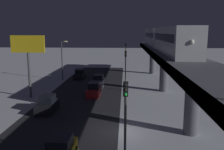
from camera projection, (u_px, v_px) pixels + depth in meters
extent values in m
plane|color=silver|center=(119.00, 132.00, 23.34)|extent=(240.00, 240.00, 0.00)
cube|color=#28282D|center=(62.00, 131.00, 23.63)|extent=(11.00, 83.38, 0.01)
cube|color=slate|center=(194.00, 68.00, 21.88)|extent=(5.00, 83.38, 0.80)
cube|color=#38383D|center=(167.00, 68.00, 22.01)|extent=(0.24, 81.72, 0.80)
cylinder|color=slate|center=(153.00, 61.00, 55.25)|extent=(1.40, 1.40, 5.80)
cylinder|color=slate|center=(164.00, 73.00, 38.86)|extent=(1.40, 1.40, 5.80)
cylinder|color=slate|center=(192.00, 104.00, 22.46)|extent=(1.40, 1.40, 5.80)
cube|color=#B7BABF|center=(173.00, 40.00, 31.75)|extent=(2.90, 18.00, 3.40)
cube|color=black|center=(173.00, 37.00, 31.68)|extent=(2.94, 16.20, 0.90)
cube|color=#B7BABF|center=(156.00, 37.00, 50.04)|extent=(2.90, 18.00, 3.40)
cube|color=black|center=(156.00, 35.00, 49.97)|extent=(2.94, 16.20, 0.90)
sphere|color=white|center=(192.00, 42.00, 22.83)|extent=(0.44, 0.44, 0.44)
cube|color=black|center=(60.00, 142.00, 17.70)|extent=(1.58, 1.94, 0.87)
cylinder|color=black|center=(54.00, 150.00, 19.19)|extent=(0.20, 0.64, 0.64)
cylinder|color=black|center=(76.00, 150.00, 19.10)|extent=(0.20, 0.64, 0.64)
cube|color=black|center=(80.00, 76.00, 50.02)|extent=(1.80, 4.69, 1.10)
cube|color=black|center=(80.00, 71.00, 49.85)|extent=(1.58, 2.25, 0.87)
cube|color=silver|center=(99.00, 83.00, 43.13)|extent=(1.80, 4.08, 1.10)
cube|color=black|center=(99.00, 77.00, 42.96)|extent=(1.58, 1.96, 0.87)
cube|color=black|center=(47.00, 107.00, 29.34)|extent=(1.80, 4.30, 1.10)
cube|color=black|center=(47.00, 99.00, 29.16)|extent=(1.58, 2.06, 0.87)
cube|color=#A51E1E|center=(94.00, 92.00, 36.66)|extent=(1.80, 4.46, 1.10)
cube|color=black|center=(94.00, 85.00, 36.49)|extent=(1.58, 2.14, 0.87)
cylinder|color=#2D2D2D|center=(125.00, 138.00, 15.65)|extent=(0.16, 0.16, 5.50)
cube|color=black|center=(126.00, 89.00, 15.09)|extent=(0.32, 0.32, 0.90)
sphere|color=black|center=(126.00, 85.00, 14.86)|extent=(0.20, 0.20, 0.20)
sphere|color=black|center=(126.00, 90.00, 14.91)|extent=(0.20, 0.20, 0.20)
sphere|color=#19E53F|center=(126.00, 94.00, 14.96)|extent=(0.20, 0.20, 0.20)
cylinder|color=#2D2D2D|center=(125.00, 74.00, 39.33)|extent=(0.16, 0.16, 5.50)
cube|color=black|center=(126.00, 54.00, 38.77)|extent=(0.32, 0.32, 0.90)
sphere|color=black|center=(126.00, 52.00, 38.54)|extent=(0.20, 0.20, 0.20)
sphere|color=yellow|center=(126.00, 54.00, 38.60)|extent=(0.20, 0.20, 0.20)
sphere|color=black|center=(126.00, 56.00, 38.65)|extent=(0.20, 0.20, 0.20)
cylinder|color=#2D2D2D|center=(126.00, 58.00, 63.02)|extent=(0.16, 0.16, 5.50)
cube|color=black|center=(126.00, 45.00, 62.46)|extent=(0.32, 0.32, 0.90)
sphere|color=black|center=(126.00, 44.00, 62.23)|extent=(0.20, 0.20, 0.20)
sphere|color=black|center=(126.00, 45.00, 62.28)|extent=(0.20, 0.20, 0.20)
sphere|color=#19E53F|center=(126.00, 46.00, 62.33)|extent=(0.20, 0.20, 0.20)
cylinder|color=#4C4C51|center=(29.00, 75.00, 35.13)|extent=(0.36, 0.36, 6.50)
cube|color=yellow|center=(28.00, 44.00, 34.34)|extent=(4.80, 0.30, 2.40)
cylinder|color=#38383D|center=(62.00, 61.00, 47.89)|extent=(0.20, 0.20, 7.50)
ellipsoid|color=#F4E5B2|center=(65.00, 42.00, 47.19)|extent=(0.90, 0.44, 0.30)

